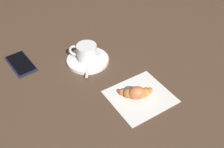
# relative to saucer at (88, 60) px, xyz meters

# --- Properties ---
(ground_plane) EXTENTS (1.80, 1.80, 0.00)m
(ground_plane) POSITION_rel_saucer_xyz_m (0.10, 0.01, -0.01)
(ground_plane) COLOR #4C3627
(saucer) EXTENTS (0.14, 0.14, 0.01)m
(saucer) POSITION_rel_saucer_xyz_m (0.00, 0.00, 0.00)
(saucer) COLOR white
(saucer) RESTS_ON ground
(espresso_cup) EXTENTS (0.08, 0.08, 0.05)m
(espresso_cup) POSITION_rel_saucer_xyz_m (-0.00, -0.00, 0.03)
(espresso_cup) COLOR white
(espresso_cup) RESTS_ON saucer
(teaspoon) EXTENTS (0.12, 0.09, 0.01)m
(teaspoon) POSITION_rel_saucer_xyz_m (0.01, 0.00, 0.01)
(teaspoon) COLOR silver
(teaspoon) RESTS_ON saucer
(sugar_packet) EXTENTS (0.05, 0.07, 0.01)m
(sugar_packet) POSITION_rel_saucer_xyz_m (0.03, 0.03, 0.01)
(sugar_packet) COLOR white
(sugar_packet) RESTS_ON saucer
(napkin) EXTENTS (0.17, 0.18, 0.00)m
(napkin) POSITION_rel_saucer_xyz_m (0.23, 0.04, -0.00)
(napkin) COLOR silver
(napkin) RESTS_ON ground
(croissant) EXTENTS (0.08, 0.10, 0.04)m
(croissant) POSITION_rel_saucer_xyz_m (0.23, 0.03, 0.02)
(croissant) COLOR #CA6A42
(croissant) RESTS_ON napkin
(cell_phone) EXTENTS (0.14, 0.07, 0.01)m
(cell_phone) POSITION_rel_saucer_xyz_m (-0.11, -0.20, -0.00)
(cell_phone) COLOR #1E2137
(cell_phone) RESTS_ON ground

